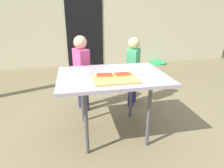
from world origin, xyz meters
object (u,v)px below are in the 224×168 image
at_px(cutting_board, 115,79).
at_px(garden_hose_coil, 158,63).
at_px(dining_table, 112,80).
at_px(child_left, 82,69).
at_px(child_right, 133,68).
at_px(plate_white_left, 81,72).
at_px(plate_white_right, 133,72).
at_px(pizza_slice_far_right, 123,74).
at_px(pizza_slice_far_left, 105,75).

bearing_deg(cutting_board, garden_hose_coil, 58.69).
bearing_deg(dining_table, child_left, 113.76).
height_order(dining_table, garden_hose_coil, dining_table).
distance_m(dining_table, cutting_board, 0.18).
height_order(child_left, child_right, child_left).
distance_m(plate_white_left, child_right, 0.95).
distance_m(plate_white_right, child_right, 0.70).
relative_size(dining_table, plate_white_right, 4.86).
distance_m(cutting_board, pizza_slice_far_right, 0.12).
distance_m(pizza_slice_far_left, pizza_slice_far_right, 0.19).
bearing_deg(plate_white_right, pizza_slice_far_right, -141.46).
bearing_deg(plate_white_left, child_left, 86.30).
height_order(cutting_board, pizza_slice_far_left, pizza_slice_far_left).
height_order(pizza_slice_far_left, child_left, child_left).
relative_size(pizza_slice_far_left, plate_white_right, 0.81).
xyz_separation_m(plate_white_right, garden_hose_coil, (1.61, 2.85, -0.69)).
xyz_separation_m(plate_white_left, child_left, (0.03, 0.51, -0.11)).
distance_m(dining_table, pizza_slice_far_right, 0.15).
relative_size(dining_table, child_right, 1.13).
bearing_deg(child_left, garden_hose_coil, 46.07).
bearing_deg(cutting_board, plate_white_right, 38.89).
distance_m(pizza_slice_far_right, plate_white_right, 0.19).
bearing_deg(pizza_slice_far_left, plate_white_right, 19.12).
xyz_separation_m(dining_table, pizza_slice_far_right, (0.09, -0.09, 0.08)).
height_order(dining_table, pizza_slice_far_right, pizza_slice_far_right).
relative_size(pizza_slice_far_left, plate_white_left, 0.81).
height_order(child_right, garden_hose_coil, child_right).
xyz_separation_m(plate_white_right, child_right, (0.21, 0.65, -0.14)).
relative_size(plate_white_left, child_left, 0.22).
bearing_deg(dining_table, pizza_slice_far_right, -42.80).
height_order(pizza_slice_far_left, pizza_slice_far_right, same).
bearing_deg(child_left, plate_white_left, -93.70).
relative_size(plate_white_left, plate_white_right, 1.00).
distance_m(pizza_slice_far_right, child_left, 0.85).
bearing_deg(pizza_slice_far_right, plate_white_right, 38.54).
xyz_separation_m(pizza_slice_far_left, plate_white_left, (-0.23, 0.23, -0.02)).
bearing_deg(cutting_board, pizza_slice_far_right, 39.41).
bearing_deg(dining_table, child_right, 56.72).
distance_m(dining_table, garden_hose_coil, 3.48).
xyz_separation_m(plate_white_right, child_left, (-0.53, 0.63, -0.11)).
xyz_separation_m(dining_table, plate_white_left, (-0.32, 0.15, 0.06)).
height_order(pizza_slice_far_left, child_right, child_right).
distance_m(cutting_board, child_left, 0.88).
relative_size(cutting_board, plate_white_left, 1.85).
height_order(plate_white_right, garden_hose_coil, plate_white_right).
relative_size(pizza_slice_far_right, plate_white_right, 0.79).
xyz_separation_m(cutting_board, plate_white_right, (0.24, 0.19, -0.00)).
distance_m(cutting_board, plate_white_right, 0.31).
distance_m(dining_table, pizza_slice_far_left, 0.15).
bearing_deg(garden_hose_coil, cutting_board, -121.31).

